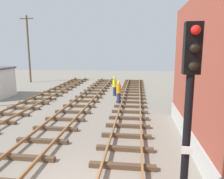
{
  "coord_description": "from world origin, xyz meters",
  "views": [
    {
      "loc": [
        1.95,
        -5.92,
        4.32
      ],
      "look_at": [
        0.29,
        8.07,
        1.75
      ],
      "focal_mm": 34.79,
      "sensor_mm": 36.0,
      "label": 1
    }
  ],
  "objects": [
    {
      "name": "track_worker_distant",
      "position": [
        0.44,
        11.45,
        0.93
      ],
      "size": [
        0.4,
        0.4,
        1.87
      ],
      "color": "#262D4C",
      "rests_on": "ground"
    },
    {
      "name": "signal_mast",
      "position": [
        3.1,
        -1.07,
        3.1
      ],
      "size": [
        0.36,
        0.4,
        4.91
      ],
      "color": "black",
      "rests_on": "ground"
    },
    {
      "name": "track_worker_foreground",
      "position": [
        -0.22,
        14.38,
        0.93
      ],
      "size": [
        0.4,
        0.4,
        1.87
      ],
      "color": "#262D4C",
      "rests_on": "ground"
    },
    {
      "name": "utility_pole_far",
      "position": [
        -12.51,
        21.8,
        4.56
      ],
      "size": [
        1.8,
        0.24,
        8.73
      ],
      "color": "brown",
      "rests_on": "ground"
    }
  ]
}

